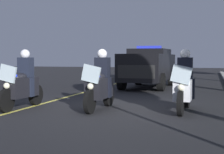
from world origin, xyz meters
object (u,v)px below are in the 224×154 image
object	(u,v)px
police_motorcycle_lead_right	(100,85)
police_motorcycle_trailing	(184,86)
police_motorcycle_lead_left	(22,85)
police_suv	(149,66)

from	to	relation	value
police_motorcycle_lead_right	police_motorcycle_trailing	size ratio (longest dim) A/B	1.00
police_motorcycle_lead_left	police_suv	world-z (taller)	police_suv
police_motorcycle_trailing	police_suv	distance (m)	7.30
police_motorcycle_lead_left	police_suv	distance (m)	8.07
police_motorcycle_trailing	police_motorcycle_lead_left	bearing A→B (deg)	-79.98
police_motorcycle_trailing	police_suv	bearing A→B (deg)	-162.08
police_motorcycle_lead_left	police_suv	size ratio (longest dim) A/B	0.43
police_motorcycle_lead_right	police_motorcycle_trailing	distance (m)	2.33
police_motorcycle_lead_left	police_motorcycle_trailing	size ratio (longest dim) A/B	1.00
police_motorcycle_lead_left	police_motorcycle_trailing	distance (m)	4.60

